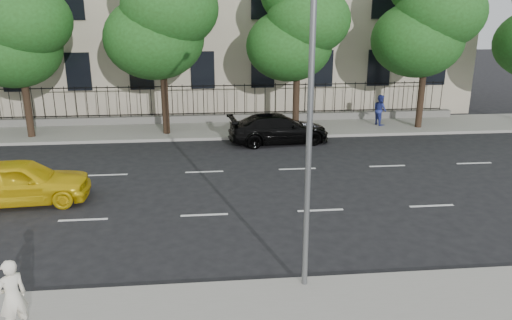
{
  "coord_description": "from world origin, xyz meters",
  "views": [
    {
      "loc": [
        0.21,
        -13.1,
        6.9
      ],
      "look_at": [
        1.81,
        3.0,
        1.74
      ],
      "focal_mm": 35.0,
      "sensor_mm": 36.0,
      "label": 1
    }
  ],
  "objects_px": {
    "street_light": "(306,81)",
    "woman_near": "(12,297)",
    "yellow_taxi": "(20,182)",
    "black_sedan": "(279,129)"
  },
  "relations": [
    {
      "from": "yellow_taxi",
      "to": "street_light",
      "type": "bearing_deg",
      "value": -128.27
    },
    {
      "from": "yellow_taxi",
      "to": "woman_near",
      "type": "height_order",
      "value": "woman_near"
    },
    {
      "from": "yellow_taxi",
      "to": "black_sedan",
      "type": "bearing_deg",
      "value": -60.15
    },
    {
      "from": "street_light",
      "to": "black_sedan",
      "type": "relative_size",
      "value": 1.58
    },
    {
      "from": "street_light",
      "to": "yellow_taxi",
      "type": "xyz_separation_m",
      "value": [
        -8.97,
        5.99,
        -4.34
      ]
    },
    {
      "from": "black_sedan",
      "to": "yellow_taxi",
      "type": "bearing_deg",
      "value": 118.23
    },
    {
      "from": "yellow_taxi",
      "to": "woman_near",
      "type": "relative_size",
      "value": 2.77
    },
    {
      "from": "street_light",
      "to": "woman_near",
      "type": "xyz_separation_m",
      "value": [
        -6.47,
        -1.84,
        -4.14
      ]
    },
    {
      "from": "street_light",
      "to": "yellow_taxi",
      "type": "distance_m",
      "value": 11.63
    },
    {
      "from": "black_sedan",
      "to": "woman_near",
      "type": "height_order",
      "value": "woman_near"
    }
  ]
}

